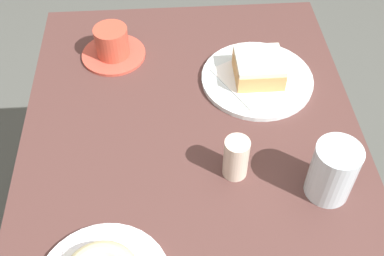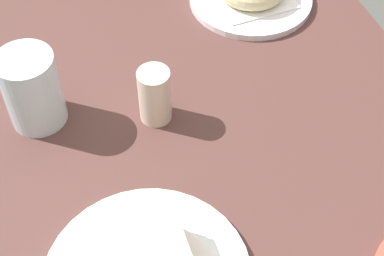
{
  "view_description": "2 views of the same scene",
  "coord_description": "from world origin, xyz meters",
  "views": [
    {
      "loc": [
        -0.4,
        0.04,
        1.44
      ],
      "look_at": [
        0.18,
        0.0,
        0.78
      ],
      "focal_mm": 44.45,
      "sensor_mm": 36.0,
      "label": 1
    },
    {
      "loc": [
        0.62,
        -0.19,
        1.35
      ],
      "look_at": [
        0.17,
        -0.04,
        0.77
      ],
      "focal_mm": 53.58,
      "sensor_mm": 36.0,
      "label": 2
    }
  ],
  "objects": [
    {
      "name": "table",
      "position": [
        0.0,
        0.0,
        0.65
      ],
      "size": [
        1.24,
        0.66,
        0.74
      ],
      "color": "#4D2F2B",
      "rests_on": "ground_plane"
    },
    {
      "name": "plate_glazed_square",
      "position": [
        0.34,
        -0.15,
        0.74
      ],
      "size": [
        0.24,
        0.24,
        0.01
      ],
      "primitive_type": "cylinder",
      "color": "white",
      "rests_on": "table"
    },
    {
      "name": "napkin_glazed_square",
      "position": [
        0.34,
        -0.15,
        0.75
      ],
      "size": [
        0.2,
        0.2,
        0.0
      ],
      "primitive_type": "cube",
      "rotation": [
        0.0,
        0.0,
        0.5
      ],
      "color": "white",
      "rests_on": "plate_glazed_square"
    },
    {
      "name": "donut_glazed_square",
      "position": [
        0.34,
        -0.15,
        0.78
      ],
      "size": [
        0.1,
        0.1,
        0.05
      ],
      "color": "tan",
      "rests_on": "napkin_glazed_square"
    },
    {
      "name": "water_glass",
      "position": [
        0.05,
        -0.23,
        0.79
      ],
      "size": [
        0.08,
        0.08,
        0.11
      ],
      "primitive_type": "cylinder",
      "color": "silver",
      "rests_on": "table"
    },
    {
      "name": "coffee_cup",
      "position": [
        0.44,
        0.16,
        0.77
      ],
      "size": [
        0.14,
        0.14,
        0.07
      ],
      "color": "#C54A3A",
      "rests_on": "table"
    },
    {
      "name": "sugar_jar",
      "position": [
        0.1,
        -0.07,
        0.78
      ],
      "size": [
        0.04,
        0.04,
        0.08
      ],
      "primitive_type": "cylinder",
      "color": "beige",
      "rests_on": "table"
    }
  ]
}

